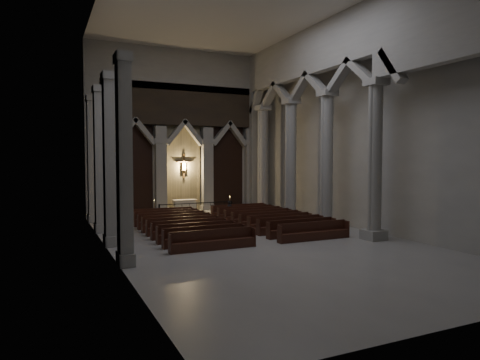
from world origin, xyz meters
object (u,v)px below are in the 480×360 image
(altar, at_px, (185,206))
(candle_stand_right, at_px, (230,209))
(altar_rail, at_px, (197,207))
(worshipper, at_px, (230,210))
(pews, at_px, (229,225))
(candle_stand_left, at_px, (154,213))

(altar, bearing_deg, candle_stand_right, -20.88)
(altar_rail, distance_m, worshipper, 2.47)
(altar, bearing_deg, altar_rail, -85.40)
(pews, xyz_separation_m, worshipper, (1.72, 3.90, 0.33))
(candle_stand_left, bearing_deg, candle_stand_right, 3.13)
(altar, bearing_deg, pews, -88.71)
(altar, relative_size, pews, 0.19)
(altar, distance_m, candle_stand_left, 3.01)
(candle_stand_left, distance_m, candle_stand_right, 5.72)
(candle_stand_left, bearing_deg, altar_rail, -14.02)
(altar, xyz_separation_m, candle_stand_left, (-2.60, -1.50, -0.26))
(worshipper, bearing_deg, pews, -130.45)
(candle_stand_left, xyz_separation_m, candle_stand_right, (5.71, 0.31, 0.00))
(altar, relative_size, worshipper, 1.41)
(candle_stand_right, bearing_deg, altar_rail, -161.10)
(altar_rail, bearing_deg, candle_stand_right, 18.90)
(candle_stand_left, xyz_separation_m, worshipper, (4.50, -2.46, 0.28))
(altar, xyz_separation_m, candle_stand_right, (3.11, -1.19, -0.26))
(altar_rail, distance_m, pews, 5.67)
(candle_stand_right, xyz_separation_m, worshipper, (-1.21, -2.77, 0.28))
(candle_stand_right, relative_size, pews, 0.13)
(candle_stand_left, bearing_deg, worshipper, -28.63)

